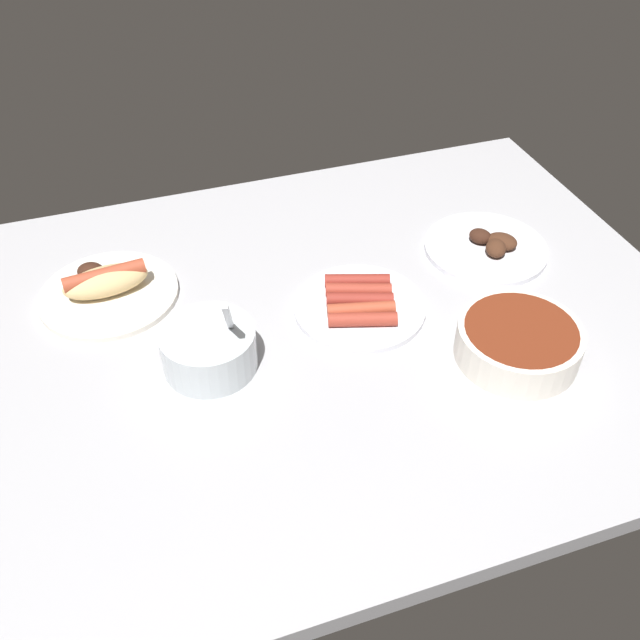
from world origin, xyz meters
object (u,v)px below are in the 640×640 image
at_px(plate_grilled_meat, 488,247).
at_px(plate_hotdog_assembled, 107,287).
at_px(plate_sausages, 360,304).
at_px(bowl_chili, 518,341).
at_px(bowl_coleslaw, 209,347).

relative_size(plate_grilled_meat, plate_hotdog_assembled, 0.96).
bearing_deg(plate_sausages, plate_hotdog_assembled, 156.64).
bearing_deg(bowl_chili, plate_sausages, 136.25).
bearing_deg(plate_sausages, bowl_coleslaw, -169.28).
relative_size(plate_grilled_meat, plate_sausages, 1.02).
height_order(bowl_chili, bowl_coleslaw, bowl_coleslaw).
bearing_deg(bowl_coleslaw, plate_hotdog_assembled, 120.81).
bearing_deg(plate_sausages, plate_grilled_meat, 15.70).
distance_m(plate_grilled_meat, plate_sausages, 0.28).
xyz_separation_m(plate_grilled_meat, plate_sausages, (-0.27, -0.08, 0.00)).
distance_m(bowl_coleslaw, plate_sausages, 0.26).
bearing_deg(plate_hotdog_assembled, bowl_coleslaw, -59.19).
bearing_deg(bowl_chili, plate_grilled_meat, 70.27).
bearing_deg(plate_hotdog_assembled, bowl_chili, -31.08).
bearing_deg(bowl_chili, bowl_coleslaw, 163.76).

